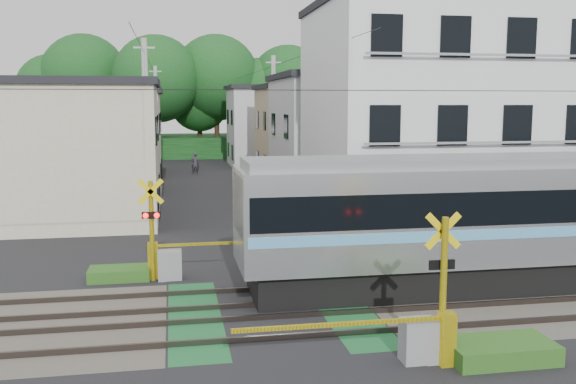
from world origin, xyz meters
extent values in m
plane|color=black|center=(0.00, 0.00, 0.00)|extent=(120.00, 120.00, 0.00)
cube|color=#47423A|center=(0.00, 0.00, 0.00)|extent=(120.00, 6.00, 0.00)
cube|color=black|center=(0.00, 0.00, 0.01)|extent=(5.20, 120.00, 0.00)
cube|color=#145126|center=(-1.90, 0.00, 0.01)|extent=(1.30, 6.00, 0.00)
cube|color=#145126|center=(1.90, 0.00, 0.01)|extent=(1.30, 6.00, 0.00)
cube|color=#3F3833|center=(0.00, -1.90, 0.07)|extent=(120.00, 0.08, 0.14)
cube|color=#3F3833|center=(0.00, -0.50, 0.07)|extent=(120.00, 0.08, 0.14)
cube|color=#3F3833|center=(0.00, 0.50, 0.07)|extent=(120.00, 0.08, 0.14)
cube|color=#3F3833|center=(0.00, 1.90, 0.07)|extent=(120.00, 0.08, 0.14)
cube|color=black|center=(8.43, 1.20, 0.46)|extent=(17.48, 2.41, 0.91)
cube|color=black|center=(2.05, 1.20, 0.30)|extent=(2.43, 2.23, 0.61)
cube|color=silver|center=(8.43, 1.20, 2.23)|extent=(18.21, 2.83, 2.63)
cube|color=black|center=(8.43, 1.20, 2.54)|extent=(17.92, 2.87, 0.89)
cube|color=#54A1D3|center=(8.43, 1.20, 1.86)|extent=(18.03, 2.86, 0.28)
cube|color=slate|center=(8.43, 1.20, 3.66)|extent=(17.85, 2.32, 0.24)
cube|color=black|center=(-0.63, 1.20, 2.62)|extent=(0.10, 2.44, 1.58)
cylinder|color=yellow|center=(3.00, -3.60, 1.50)|extent=(0.14, 0.14, 3.00)
cube|color=yellow|center=(3.00, -3.50, 2.70)|extent=(0.77, 0.05, 0.77)
cube|color=yellow|center=(3.00, -3.50, 2.70)|extent=(0.77, 0.05, 0.77)
cube|color=black|center=(3.00, -3.50, 2.00)|extent=(0.55, 0.05, 0.20)
sphere|color=#FF0C07|center=(2.84, -3.44, 2.00)|extent=(0.16, 0.16, 0.16)
sphere|color=#FF0C07|center=(3.16, -3.44, 2.00)|extent=(0.16, 0.16, 0.16)
cube|color=gray|center=(2.50, -3.60, 0.45)|extent=(0.70, 0.50, 0.90)
cube|color=yellow|center=(3.00, -3.85, 0.55)|extent=(0.30, 0.30, 1.10)
cube|color=yellow|center=(0.75, -3.85, 1.00)|extent=(4.20, 0.08, 0.08)
cylinder|color=yellow|center=(-3.00, 3.60, 1.50)|extent=(0.14, 0.14, 3.00)
cube|color=yellow|center=(-3.00, 3.50, 2.70)|extent=(0.77, 0.05, 0.77)
cube|color=yellow|center=(-3.00, 3.50, 2.70)|extent=(0.77, 0.05, 0.77)
cube|color=black|center=(-3.00, 3.50, 2.00)|extent=(0.55, 0.05, 0.20)
sphere|color=#FF0C07|center=(-3.16, 3.44, 2.00)|extent=(0.16, 0.16, 0.16)
sphere|color=#FF0C07|center=(-2.84, 3.44, 2.00)|extent=(0.16, 0.16, 0.16)
cube|color=gray|center=(-2.50, 3.60, 0.45)|extent=(0.70, 0.50, 0.90)
cube|color=yellow|center=(-3.00, 3.85, 0.55)|extent=(0.30, 0.30, 1.10)
cube|color=yellow|center=(-0.75, 3.85, 1.00)|extent=(4.20, 0.08, 0.08)
cube|color=silver|center=(8.50, 9.50, 4.50)|extent=(10.00, 8.00, 9.00)
cube|color=black|center=(8.50, 9.50, 9.15)|extent=(10.20, 8.16, 0.30)
cube|color=black|center=(4.80, 5.47, 1.50)|extent=(1.10, 0.06, 1.40)
cube|color=black|center=(7.25, 5.47, 1.50)|extent=(1.10, 0.06, 1.40)
cube|color=black|center=(9.70, 5.47, 1.50)|extent=(1.10, 0.06, 1.40)
cube|color=black|center=(12.15, 5.47, 1.50)|extent=(1.10, 0.06, 1.40)
cube|color=gray|center=(8.50, 5.25, 0.90)|extent=(9.00, 0.06, 0.08)
cube|color=black|center=(4.80, 5.47, 4.50)|extent=(1.10, 0.06, 1.40)
cube|color=black|center=(7.25, 5.47, 4.50)|extent=(1.10, 0.06, 1.40)
cube|color=black|center=(9.70, 5.47, 4.50)|extent=(1.10, 0.06, 1.40)
cube|color=gray|center=(8.50, 5.25, 3.90)|extent=(9.00, 0.06, 0.08)
cube|color=black|center=(4.80, 5.47, 7.50)|extent=(1.10, 0.06, 1.40)
cube|color=black|center=(7.25, 5.47, 7.50)|extent=(1.10, 0.06, 1.40)
cube|color=black|center=(9.70, 5.47, 7.50)|extent=(1.10, 0.06, 1.40)
cube|color=gray|center=(8.50, 5.25, 6.90)|extent=(9.00, 0.06, 0.08)
cube|color=beige|center=(-6.50, 14.00, 3.00)|extent=(7.00, 7.00, 6.00)
cube|color=black|center=(-6.50, 14.00, 6.15)|extent=(7.35, 7.35, 0.30)
cube|color=black|center=(-2.97, 12.25, 1.30)|extent=(0.06, 1.00, 1.20)
cube|color=black|center=(-2.97, 15.75, 1.30)|extent=(0.06, 1.00, 1.20)
cube|color=black|center=(-2.97, 12.25, 4.10)|extent=(0.06, 1.00, 1.20)
cube|color=black|center=(-2.97, 15.75, 4.10)|extent=(0.06, 1.00, 1.20)
cube|color=#B2B4B7|center=(6.80, 18.00, 3.25)|extent=(7.00, 8.00, 6.50)
cube|color=black|center=(6.80, 18.00, 6.65)|extent=(7.35, 8.40, 0.30)
cube|color=black|center=(3.27, 16.00, 1.30)|extent=(0.06, 1.00, 1.20)
cube|color=black|center=(3.27, 20.00, 1.30)|extent=(0.06, 1.00, 1.20)
cube|color=black|center=(3.27, 16.00, 4.10)|extent=(0.06, 1.00, 1.20)
cube|color=black|center=(3.27, 20.00, 4.10)|extent=(0.06, 1.00, 1.20)
cube|color=beige|center=(-7.00, 23.00, 2.90)|extent=(8.00, 7.00, 5.80)
cube|color=black|center=(-7.00, 23.00, 5.95)|extent=(8.40, 7.35, 0.30)
cube|color=black|center=(-2.97, 21.25, 1.30)|extent=(0.06, 1.00, 1.20)
cube|color=black|center=(-2.97, 24.75, 1.30)|extent=(0.06, 1.00, 1.20)
cube|color=black|center=(-2.97, 21.25, 4.10)|extent=(0.06, 1.00, 1.20)
cube|color=black|center=(-2.97, 24.75, 4.10)|extent=(0.06, 1.00, 1.20)
cube|color=tan|center=(7.20, 28.00, 3.10)|extent=(7.00, 7.00, 6.20)
cube|color=black|center=(7.20, 28.00, 6.35)|extent=(7.35, 7.35, 0.30)
cube|color=black|center=(3.67, 26.25, 1.30)|extent=(0.06, 1.00, 1.20)
cube|color=black|center=(3.67, 29.75, 1.30)|extent=(0.06, 1.00, 1.20)
cube|color=black|center=(3.67, 26.25, 4.10)|extent=(0.06, 1.00, 1.20)
cube|color=black|center=(3.67, 29.75, 4.10)|extent=(0.06, 1.00, 1.20)
cube|color=tan|center=(-6.80, 33.00, 3.00)|extent=(7.00, 8.00, 6.00)
cube|color=black|center=(-6.80, 33.00, 6.15)|extent=(7.35, 8.40, 0.30)
cube|color=black|center=(-3.27, 31.00, 1.30)|extent=(0.06, 1.00, 1.20)
cube|color=black|center=(-3.27, 35.00, 1.30)|extent=(0.06, 1.00, 1.20)
cube|color=black|center=(-3.27, 31.00, 4.10)|extent=(0.06, 1.00, 1.20)
cube|color=black|center=(-3.27, 35.00, 4.10)|extent=(0.06, 1.00, 1.20)
cube|color=#B2B4B7|center=(6.50, 38.00, 3.20)|extent=(8.00, 7.00, 6.40)
cube|color=black|center=(6.50, 38.00, 6.55)|extent=(8.40, 7.35, 0.30)
cube|color=black|center=(2.47, 36.25, 1.30)|extent=(0.06, 1.00, 1.20)
cube|color=black|center=(2.47, 39.75, 1.30)|extent=(0.06, 1.00, 1.20)
cube|color=black|center=(2.47, 36.25, 4.10)|extent=(0.06, 1.00, 1.20)
cube|color=black|center=(2.47, 39.75, 4.10)|extent=(0.06, 1.00, 1.20)
cube|color=#184A1C|center=(0.00, 50.00, 1.00)|extent=(40.00, 10.00, 2.00)
cylinder|color=#332114|center=(-13.53, 50.58, 2.49)|extent=(0.50, 0.50, 4.99)
sphere|color=#184A1C|center=(-13.53, 50.58, 6.48)|extent=(6.98, 6.98, 6.98)
cylinder|color=#332114|center=(-10.42, 49.61, 2.96)|extent=(0.50, 0.50, 5.92)
sphere|color=#184A1C|center=(-10.42, 49.61, 7.70)|extent=(8.29, 8.29, 8.29)
cylinder|color=#332114|center=(-7.76, 49.71, 2.48)|extent=(0.50, 0.50, 4.96)
sphere|color=#184A1C|center=(-7.76, 49.71, 6.45)|extent=(6.95, 6.95, 6.95)
cylinder|color=#332114|center=(-5.44, 48.78, 2.31)|extent=(0.50, 0.50, 4.62)
sphere|color=#184A1C|center=(-5.44, 48.78, 6.00)|extent=(6.46, 6.46, 6.46)
cylinder|color=#332114|center=(-3.57, 45.41, 2.87)|extent=(0.50, 0.50, 5.73)
sphere|color=#184A1C|center=(-3.57, 45.41, 7.45)|extent=(8.03, 8.03, 8.03)
cylinder|color=#332114|center=(0.44, 48.05, 2.07)|extent=(0.50, 0.50, 4.15)
sphere|color=#184A1C|center=(0.44, 48.05, 5.39)|extent=(5.81, 5.81, 5.81)
cylinder|color=#332114|center=(2.06, 47.38, 2.95)|extent=(0.50, 0.50, 5.90)
sphere|color=#184A1C|center=(2.06, 47.38, 7.67)|extent=(8.26, 8.26, 8.26)
cylinder|color=#332114|center=(6.25, 47.80, 2.41)|extent=(0.50, 0.50, 4.83)
sphere|color=#184A1C|center=(6.25, 47.80, 6.28)|extent=(6.76, 6.76, 6.76)
cylinder|color=#332114|center=(9.09, 47.41, 2.73)|extent=(0.50, 0.50, 5.46)
sphere|color=#184A1C|center=(9.09, 47.41, 7.09)|extent=(7.64, 7.64, 7.64)
cylinder|color=#332114|center=(10.67, 46.23, 2.46)|extent=(0.50, 0.50, 4.93)
sphere|color=#184A1C|center=(10.67, 46.23, 6.41)|extent=(6.90, 6.90, 6.90)
cylinder|color=#332114|center=(13.23, 50.14, 2.50)|extent=(0.50, 0.50, 5.00)
sphere|color=#184A1C|center=(13.23, 50.14, 6.50)|extent=(7.00, 7.00, 7.00)
cube|color=black|center=(6.00, 1.20, 5.60)|extent=(60.00, 0.02, 0.02)
cylinder|color=#A5A5A0|center=(-3.40, 13.00, 4.00)|extent=(0.26, 0.26, 8.00)
cube|color=#A5A5A0|center=(-3.40, 13.00, 7.60)|extent=(0.90, 0.08, 0.08)
cylinder|color=#A5A5A0|center=(3.60, 22.00, 4.00)|extent=(0.26, 0.26, 8.00)
cube|color=#A5A5A0|center=(3.60, 22.00, 7.60)|extent=(0.90, 0.08, 0.08)
cylinder|color=#A5A5A0|center=(-3.40, 34.00, 4.00)|extent=(0.26, 0.26, 8.00)
cube|color=#A5A5A0|center=(-3.40, 34.00, 7.60)|extent=(0.90, 0.08, 0.08)
cube|color=black|center=(-3.40, 23.50, 7.40)|extent=(0.02, 42.00, 0.02)
cube|color=black|center=(3.60, 23.50, 7.40)|extent=(0.02, 42.00, 0.02)
imported|color=#2E2934|center=(-0.65, 32.37, 0.82)|extent=(0.60, 0.40, 1.63)
cube|color=#2D5E1E|center=(4.20, -3.80, 0.20)|extent=(2.20, 1.20, 0.40)
cube|color=#2D5E1E|center=(-4.00, 3.90, 0.18)|extent=(1.80, 1.00, 0.36)
cube|color=#2D5E1E|center=(4.60, 3.20, 0.15)|extent=(1.50, 0.90, 0.30)
camera|label=1|loc=(-2.38, -15.46, 5.27)|focal=40.00mm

